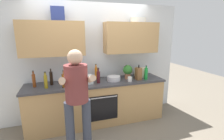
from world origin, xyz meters
The scene contains 18 objects.
ground_plane centered at (0.00, 0.00, 0.00)m, with size 12.00×12.00×0.00m, color #756B5B.
back_wall_unit centered at (0.00, 0.27, 1.50)m, with size 4.00×0.39×2.50m.
counter centered at (0.00, 0.00, 0.45)m, with size 2.84×0.67×0.90m.
person_standing centered at (-0.50, -0.81, 0.98)m, with size 0.49×0.45×1.66m.
bottle_wine centered at (0.00, -0.09, 1.03)m, with size 0.07×0.07×0.31m.
bottle_vinegar centered at (-1.19, 0.03, 1.03)m, with size 0.06×0.06×0.31m.
bottle_soy centered at (-0.89, 0.07, 1.03)m, with size 0.06×0.06×0.32m.
bottle_hotsauce centered at (-0.41, 0.20, 0.99)m, with size 0.07×0.07×0.23m.
bottle_syrup centered at (-0.66, -0.14, 1.03)m, with size 0.07×0.07×0.32m.
bottle_soda centered at (1.03, -0.15, 1.03)m, with size 0.07×0.07×0.31m.
bottle_juice centered at (0.02, 0.22, 1.04)m, with size 0.06×0.06×0.33m.
bottle_oil centered at (-0.98, -0.10, 1.03)m, with size 0.06×0.06×0.31m.
cup_coffee centered at (0.64, -0.18, 0.95)m, with size 0.09×0.09×0.10m, color white.
mixing_bowl centered at (0.35, -0.02, 0.95)m, with size 0.28×0.28×0.09m, color silver.
knife_block centered at (0.87, -0.12, 1.03)m, with size 0.10×0.14×0.32m.
potted_herb centered at (0.68, 0.03, 1.07)m, with size 0.21×0.21×0.30m.
grocery_bag_produce centered at (-0.22, -0.04, 0.98)m, with size 0.21×0.20×0.17m, color silver.
grocery_bag_rice centered at (1.04, 0.10, 1.00)m, with size 0.26×0.20×0.20m, color beige.
Camera 1 is at (-0.70, -3.16, 1.90)m, focal length 26.25 mm.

